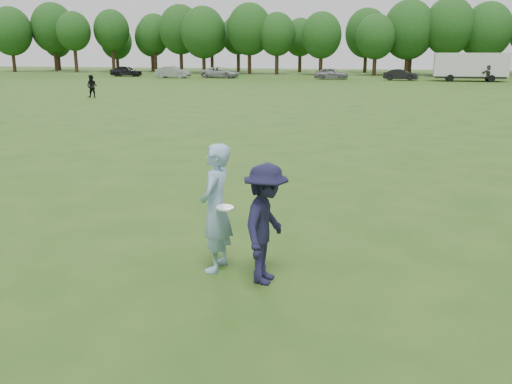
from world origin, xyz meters
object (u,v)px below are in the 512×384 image
at_px(thrower, 216,208).
at_px(car_a, 126,71).
at_px(cargo_trailer, 470,66).
at_px(player_far_d, 488,73).
at_px(car_f, 401,75).
at_px(car_c, 220,73).
at_px(car_e, 331,74).
at_px(defender, 266,224).
at_px(player_far_a, 92,86).
at_px(car_b, 173,72).

bearing_deg(thrower, car_a, -150.29).
distance_m(car_a, cargo_trailer, 44.24).
relative_size(player_far_d, car_f, 0.48).
xyz_separation_m(car_f, cargo_trailer, (7.68, -0.11, 1.12)).
xyz_separation_m(car_c, car_f, (22.71, -0.66, -0.03)).
relative_size(car_e, cargo_trailer, 0.46).
height_order(defender, car_c, defender).
xyz_separation_m(defender, car_a, (-34.18, 61.88, -0.19)).
distance_m(thrower, car_a, 70.03).
relative_size(player_far_a, cargo_trailer, 0.19).
relative_size(defender, car_f, 0.46).
bearing_deg(car_f, cargo_trailer, -83.84).
bearing_deg(car_c, car_a, 94.56).
bearing_deg(car_b, player_far_a, -166.09).
distance_m(player_far_a, player_far_d, 43.75).
relative_size(car_a, car_c, 0.86).
bearing_deg(car_b, car_a, 75.89).
bearing_deg(defender, car_f, 2.26).
bearing_deg(cargo_trailer, car_f, 179.21).
distance_m(car_a, car_c, 13.83).
relative_size(thrower, player_far_d, 1.07).
xyz_separation_m(car_a, car_f, (36.52, -1.44, -0.07)).
height_order(car_f, cargo_trailer, cargo_trailer).
height_order(thrower, defender, thrower).
xyz_separation_m(defender, car_b, (-26.33, 59.53, -0.18)).
relative_size(defender, player_far_d, 0.96).
bearing_deg(car_f, car_c, 95.30).
xyz_separation_m(player_far_d, car_c, (-32.21, 1.93, -0.27)).
xyz_separation_m(player_far_d, car_b, (-38.17, 0.37, -0.22)).
height_order(thrower, car_c, thrower).
bearing_deg(car_c, car_f, -83.83).
bearing_deg(defender, car_c, 22.91).
distance_m(thrower, cargo_trailer, 61.04).
distance_m(car_b, car_c, 6.16).
bearing_deg(car_a, car_f, -97.69).
distance_m(car_e, cargo_trailer, 16.02).
distance_m(thrower, player_far_a, 35.05).
xyz_separation_m(player_far_d, car_f, (-9.50, 1.27, -0.30)).
relative_size(player_far_a, player_far_d, 0.88).
xyz_separation_m(car_a, cargo_trailer, (44.20, -1.55, 1.04)).
relative_size(car_a, car_f, 1.08).
xyz_separation_m(car_b, car_e, (20.38, 1.40, -0.03)).
bearing_deg(car_a, defender, -156.51).
distance_m(defender, player_far_a, 35.77).
relative_size(defender, car_c, 0.37).
bearing_deg(thrower, player_far_a, -145.05).
height_order(car_a, car_c, car_a).
relative_size(thrower, player_far_a, 1.21).
bearing_deg(car_a, car_b, -112.08).
xyz_separation_m(car_e, car_f, (8.29, -0.50, -0.05)).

